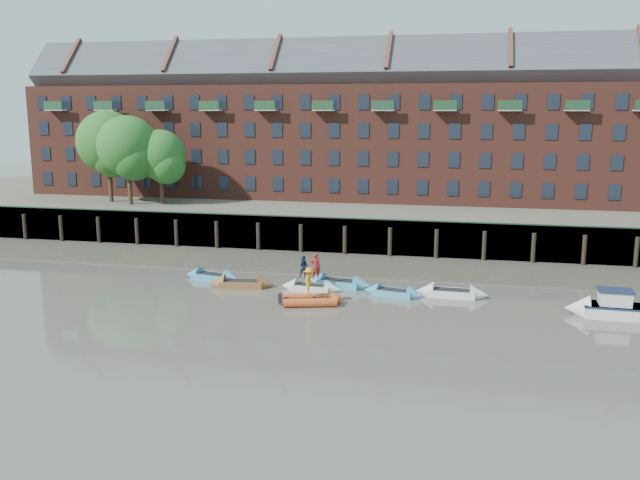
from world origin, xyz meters
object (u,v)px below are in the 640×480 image
(rowboat_2, at_px, (241,284))
(rib_tender, at_px, (312,300))
(motor_launch, at_px, (605,308))
(rowboat_5, at_px, (393,293))
(rowboat_6, at_px, (452,293))
(rowboat_4, at_px, (339,283))
(person_rower_a, at_px, (316,266))
(rowboat_1, at_px, (213,277))
(rowboat_3, at_px, (311,288))
(person_rower_b, at_px, (304,267))
(person_rib_crew, at_px, (309,281))

(rowboat_2, relative_size, rib_tender, 1.27)
(rowboat_2, height_order, rib_tender, rowboat_2)
(rib_tender, bearing_deg, motor_launch, -12.18)
(rowboat_5, bearing_deg, rowboat_2, -168.28)
(rowboat_6, bearing_deg, rowboat_2, -175.08)
(rowboat_2, bearing_deg, rib_tender, -37.24)
(rib_tender, bearing_deg, rowboat_2, 135.92)
(rowboat_4, bearing_deg, person_rower_a, -123.78)
(rowboat_1, relative_size, rowboat_6, 0.95)
(rowboat_1, relative_size, rowboat_2, 0.95)
(rowboat_1, height_order, motor_launch, motor_launch)
(rowboat_1, relative_size, person_rower_a, 2.54)
(rowboat_6, height_order, motor_launch, motor_launch)
(rowboat_3, bearing_deg, person_rower_a, 17.24)
(rowboat_5, relative_size, rib_tender, 1.12)
(person_rower_b, distance_m, person_rib_crew, 3.69)
(rowboat_2, xyz_separation_m, rowboat_5, (11.06, 0.06, -0.03))
(person_rower_a, height_order, person_rib_crew, person_rower_a)
(person_rower_a, bearing_deg, rowboat_6, 176.18)
(rowboat_3, relative_size, rowboat_4, 0.89)
(rowboat_1, relative_size, motor_launch, 0.87)
(rowboat_2, relative_size, rowboat_5, 1.13)
(rowboat_5, xyz_separation_m, person_rower_a, (-5.57, 0.14, 1.59))
(rib_tender, relative_size, person_rower_b, 2.46)
(rowboat_6, relative_size, person_rib_crew, 2.68)
(rowboat_4, xyz_separation_m, person_rower_b, (-2.29, -1.40, 1.42))
(rowboat_2, xyz_separation_m, person_rib_crew, (5.84, -3.20, 1.31))
(motor_launch, bearing_deg, rowboat_3, -4.03)
(rib_tender, relative_size, person_rower_a, 2.10)
(person_rower_b, height_order, person_rib_crew, person_rib_crew)
(rowboat_3, bearing_deg, rowboat_1, 173.88)
(rowboat_5, bearing_deg, person_rower_b, -170.59)
(rowboat_4, height_order, motor_launch, motor_launch)
(rowboat_6, xyz_separation_m, person_rower_b, (-10.38, -0.40, 1.42))
(person_rib_crew, bearing_deg, rowboat_5, -58.78)
(motor_launch, distance_m, person_rower_a, 19.11)
(rowboat_5, relative_size, rowboat_6, 0.88)
(rowboat_3, bearing_deg, person_rib_crew, -74.70)
(rowboat_4, height_order, person_rower_b, person_rower_b)
(person_rower_b, bearing_deg, rowboat_1, 154.74)
(rowboat_2, xyz_separation_m, person_rower_b, (4.63, 0.29, 1.42))
(person_rower_a, bearing_deg, motor_launch, 167.03)
(rowboat_3, xyz_separation_m, rowboat_4, (1.74, 1.56, 0.02))
(person_rower_b, bearing_deg, rowboat_3, -31.13)
(rowboat_6, distance_m, person_rower_a, 9.65)
(rowboat_5, bearing_deg, motor_launch, 3.16)
(rowboat_2, xyz_separation_m, rowboat_3, (5.18, 0.13, -0.02))
(rowboat_2, xyz_separation_m, rowboat_6, (15.01, 0.69, 0.00))
(rib_tender, xyz_separation_m, person_rower_b, (-1.39, 3.47, 1.38))
(rowboat_4, bearing_deg, rowboat_1, -169.29)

